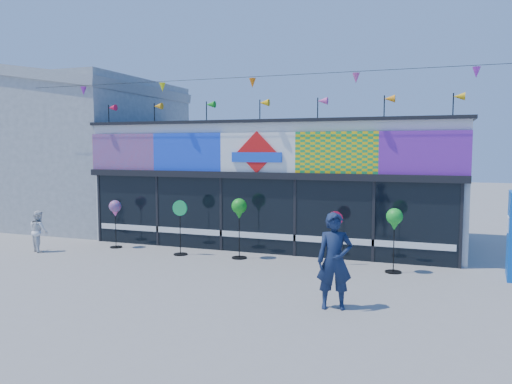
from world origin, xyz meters
The scene contains 11 objects.
ground centered at (0.00, 0.00, 0.00)m, with size 80.00×80.00×0.00m, color gray.
kite_shop centered at (0.00, 5.94, 2.05)m, with size 16.00×5.70×5.31m.
neighbour_building centered at (-10.00, 7.00, 3.20)m, with size 8.18×7.20×6.87m.
blue_sign centered at (6.93, 2.77, 1.09)m, with size 0.25×1.09×2.17m.
spinner_0 centered at (-4.60, 2.63, 1.24)m, with size 0.39×0.39×1.55m.
spinner_1 centered at (-2.10, 2.37, 0.88)m, with size 0.47×0.42×1.66m.
spinner_2 centered at (-0.24, 2.53, 1.42)m, with size 0.45×0.45×1.77m.
spinner_3 centered at (2.55, 2.67, 0.79)m, with size 0.41×0.38×1.50m.
spinner_4 centered at (4.15, 2.33, 1.35)m, with size 0.43×0.43×1.69m.
adult_man centered at (3.26, -1.08, 0.97)m, with size 0.71×0.47×1.95m, color #14203E.
child centered at (-6.50, 1.31, 0.64)m, with size 0.62×0.36×1.28m, color white.
Camera 1 is at (5.12, -10.85, 3.23)m, focal length 35.00 mm.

